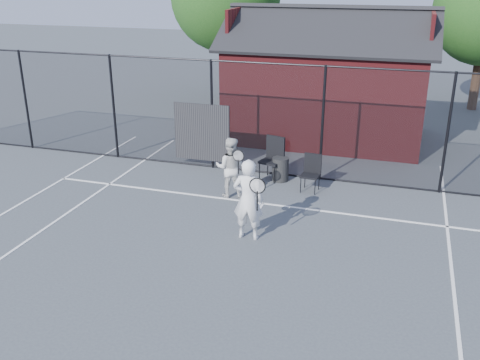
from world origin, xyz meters
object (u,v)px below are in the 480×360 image
(player_front, at_px, (248,199))
(chair_left, at_px, (271,160))
(waste_bin, at_px, (280,169))
(chair_right, at_px, (310,174))
(player_back, at_px, (230,167))
(clubhouse, at_px, (327,88))

(player_front, height_order, chair_left, player_front)
(chair_left, bearing_deg, waste_bin, 14.80)
(chair_left, xyz_separation_m, chair_right, (1.13, -0.50, -0.10))
(waste_bin, bearing_deg, chair_left, 180.00)
(player_front, bearing_deg, waste_bin, 92.09)
(player_back, bearing_deg, chair_left, 64.28)
(clubhouse, relative_size, chair_left, 5.86)
(chair_left, bearing_deg, clubhouse, 95.44)
(clubhouse, xyz_separation_m, player_back, (-1.39, -5.78, -0.86))
(player_back, xyz_separation_m, waste_bin, (0.92, 1.38, -0.43))
(clubhouse, relative_size, waste_bin, 10.36)
(player_back, bearing_deg, waste_bin, 56.31)
(chair_left, distance_m, waste_bin, 0.35)
(player_back, bearing_deg, chair_right, 26.11)
(waste_bin, bearing_deg, chair_right, -29.74)
(player_back, relative_size, waste_bin, 2.36)
(chair_left, relative_size, chair_right, 1.21)
(player_back, xyz_separation_m, chair_right, (1.80, 0.88, -0.29))
(player_back, bearing_deg, clubhouse, 76.48)
(player_front, relative_size, chair_left, 1.54)
(player_back, relative_size, chair_left, 1.34)
(chair_left, distance_m, chair_right, 1.24)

